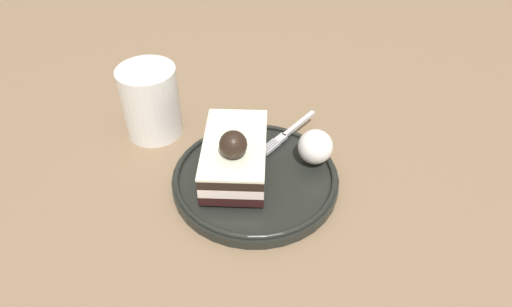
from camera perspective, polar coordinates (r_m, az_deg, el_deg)
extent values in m
plane|color=#856A4E|center=(0.57, -1.03, -2.51)|extent=(2.40, 2.40, 0.00)
cylinder|color=black|center=(0.55, 0.00, -3.22)|extent=(0.20, 0.20, 0.01)
torus|color=black|center=(0.55, 0.00, -2.60)|extent=(0.19, 0.19, 0.01)
cube|color=black|center=(0.55, -2.51, -1.42)|extent=(0.13, 0.14, 0.01)
cube|color=white|center=(0.54, -2.55, -0.44)|extent=(0.13, 0.14, 0.01)
cube|color=black|center=(0.53, -2.59, 0.56)|extent=(0.13, 0.14, 0.01)
cube|color=white|center=(0.52, -2.62, 1.19)|extent=(0.13, 0.15, 0.00)
sphere|color=black|center=(0.50, -2.86, 1.13)|extent=(0.03, 0.03, 0.03)
ellipsoid|color=white|center=(0.55, 7.40, 0.85)|extent=(0.04, 0.04, 0.04)
cube|color=silver|center=(0.61, 5.36, 3.69)|extent=(0.07, 0.03, 0.00)
cube|color=silver|center=(0.59, 3.10, 1.88)|extent=(0.02, 0.02, 0.00)
cube|color=silver|center=(0.58, 1.38, 1.02)|extent=(0.03, 0.01, 0.00)
cube|color=silver|center=(0.58, 1.64, 0.88)|extent=(0.03, 0.01, 0.00)
cube|color=silver|center=(0.57, 1.90, 0.75)|extent=(0.03, 0.01, 0.00)
cube|color=silver|center=(0.57, 2.16, 0.61)|extent=(0.03, 0.01, 0.00)
cylinder|color=white|center=(0.62, -12.98, 6.32)|extent=(0.08, 0.08, 0.10)
cylinder|color=beige|center=(0.63, -12.77, 5.18)|extent=(0.07, 0.07, 0.06)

